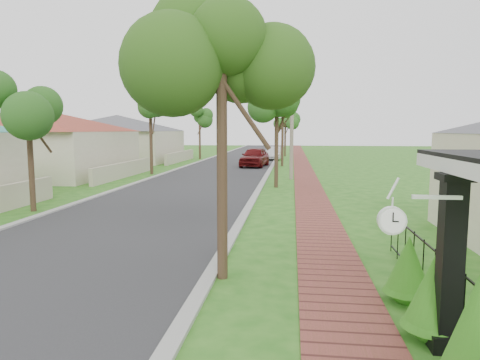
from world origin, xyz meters
The scene contains 16 objects.
ground centered at (0.00, 0.00, 0.00)m, with size 160.00×160.00×0.00m, color #246217.
road centered at (-3.00, 20.00, 0.00)m, with size 7.00×120.00×0.02m, color #28282B.
kerb_right centered at (0.65, 20.00, 0.00)m, with size 0.30×120.00×0.10m, color #9E9E99.
kerb_left centered at (-6.65, 20.00, 0.00)m, with size 0.30×120.00×0.10m, color #9E9E99.
sidewalk centered at (3.25, 20.00, 0.00)m, with size 1.50×120.00×0.03m, color brown.
porch_post centered at (4.55, -1.00, 1.12)m, with size 0.48×0.48×2.52m.
picket_fence centered at (4.90, 0.00, 0.53)m, with size 0.03×8.02×1.00m.
street_trees centered at (-2.87, 26.84, 4.54)m, with size 10.70×37.65×5.89m.
hedge_row centered at (4.45, -2.00, 0.84)m, with size 0.90×5.12×2.16m.
far_house_red centered at (-14.97, 20.00, 2.34)m, with size 15.56×15.56×4.60m.
far_house_grey centered at (-14.97, 34.00, 2.34)m, with size 15.56×15.56×4.60m.
parked_car_red centered at (-0.81, 29.03, 0.82)m, with size 1.94×4.82×1.64m, color #570D0E.
parked_car_white centered at (0.40, 37.85, 0.68)m, with size 1.45×4.15×1.37m, color silver.
near_tree centered at (0.92, 1.50, 4.76)m, with size 2.32×2.32×5.96m.
utility_pole centered at (2.30, 20.00, 4.51)m, with size 1.20×0.24×8.91m.
station_clock centered at (3.70, -1.40, 1.95)m, with size 1.04×0.13×0.53m.
Camera 1 is at (2.34, -7.09, 3.10)m, focal length 32.00 mm.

